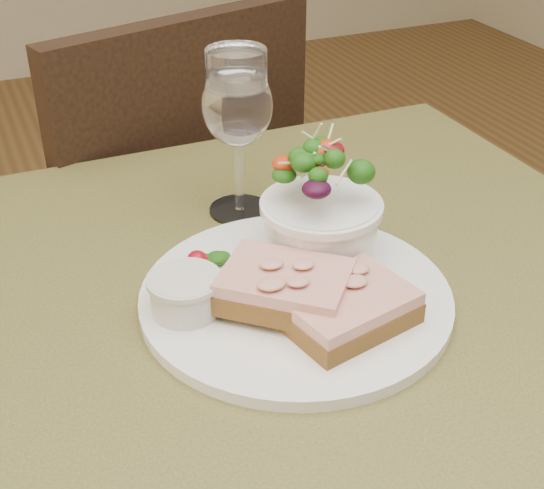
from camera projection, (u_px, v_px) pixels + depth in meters
name	position (u px, v px, depth m)	size (l,w,h in m)	color
cafe_table	(298.00, 391.00, 0.76)	(0.80, 0.80, 0.75)	#433E1C
chair_far	(150.00, 319.00, 1.44)	(0.52, 0.52, 0.90)	black
dinner_plate	(296.00, 297.00, 0.71)	(0.29, 0.29, 0.01)	white
sandwich_front	(347.00, 308.00, 0.66)	(0.13, 0.10, 0.03)	#523515
sandwich_back	(285.00, 287.00, 0.68)	(0.14, 0.14, 0.03)	#523515
ramekin	(185.00, 292.00, 0.68)	(0.06, 0.06, 0.04)	silver
salad_bowl	(322.00, 203.00, 0.74)	(0.11, 0.11, 0.13)	white
garnish	(205.00, 259.00, 0.75)	(0.05, 0.04, 0.02)	#12380A
wine_glass	(237.00, 110.00, 0.80)	(0.08, 0.08, 0.18)	white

